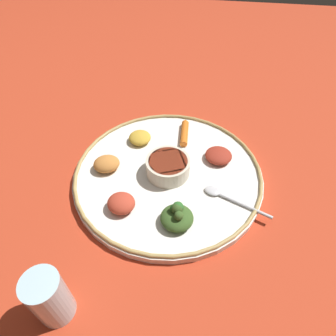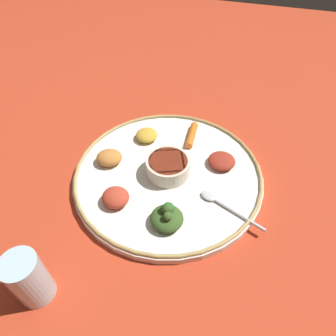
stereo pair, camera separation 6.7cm
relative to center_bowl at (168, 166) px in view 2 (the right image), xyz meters
name	(u,v)px [view 2 (the right image)]	position (x,y,z in m)	size (l,w,h in m)	color
ground_plane	(168,177)	(0.00, 0.00, -0.04)	(2.40, 2.40, 0.00)	#B7381E
platter	(168,175)	(0.00, 0.00, -0.03)	(0.42, 0.42, 0.02)	white
platter_rim	(168,172)	(0.00, 0.00, -0.02)	(0.42, 0.42, 0.01)	tan
center_bowl	(168,166)	(0.00, 0.00, 0.00)	(0.10, 0.10, 0.04)	beige
spoon	(221,204)	(-0.05, -0.13, -0.02)	(0.07, 0.14, 0.01)	silver
greens_pile	(167,217)	(-0.13, -0.04, 0.00)	(0.07, 0.07, 0.05)	#385623
carrot_near_spoon	(192,134)	(0.14, -0.02, -0.01)	(0.10, 0.02, 0.02)	orange
mound_lentil_yellow	(147,135)	(0.10, 0.08, -0.01)	(0.05, 0.05, 0.02)	gold
mound_beet	(222,161)	(0.06, -0.11, -0.01)	(0.06, 0.06, 0.02)	maroon
mound_squash	(109,158)	(-0.01, 0.14, -0.01)	(0.06, 0.05, 0.03)	#C67A38
mound_berbere_red	(116,197)	(-0.11, 0.08, -0.01)	(0.06, 0.05, 0.03)	#B73D28
drinking_glass	(30,281)	(-0.31, 0.14, 0.01)	(0.06, 0.06, 0.11)	silver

